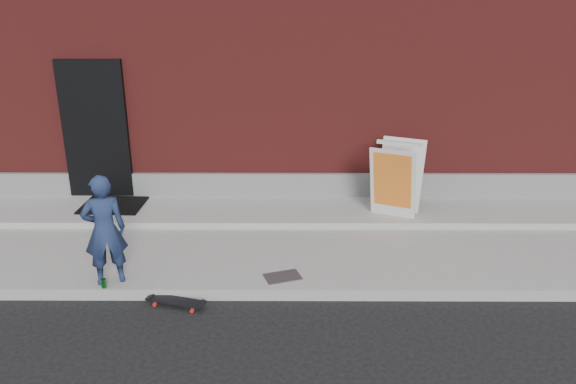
{
  "coord_description": "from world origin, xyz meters",
  "views": [
    {
      "loc": [
        0.57,
        -5.93,
        3.59
      ],
      "look_at": [
        0.54,
        0.8,
        1.12
      ],
      "focal_mm": 35.0,
      "sensor_mm": 36.0,
      "label": 1
    }
  ],
  "objects_px": {
    "skateboard": "(176,301)",
    "pizza_sign": "(396,178)",
    "soda_can": "(104,283)",
    "child": "(104,230)"
  },
  "relations": [
    {
      "from": "skateboard",
      "to": "pizza_sign",
      "type": "distance_m",
      "value": 3.86
    },
    {
      "from": "child",
      "to": "pizza_sign",
      "type": "distance_m",
      "value": 4.35
    },
    {
      "from": "child",
      "to": "soda_can",
      "type": "height_order",
      "value": "child"
    },
    {
      "from": "pizza_sign",
      "to": "soda_can",
      "type": "bearing_deg",
      "value": -150.92
    },
    {
      "from": "child",
      "to": "pizza_sign",
      "type": "height_order",
      "value": "child"
    },
    {
      "from": "child",
      "to": "pizza_sign",
      "type": "bearing_deg",
      "value": -173.32
    },
    {
      "from": "skateboard",
      "to": "pizza_sign",
      "type": "xyz_separation_m",
      "value": [
        2.99,
        2.33,
        0.76
      ]
    },
    {
      "from": "skateboard",
      "to": "pizza_sign",
      "type": "height_order",
      "value": "pizza_sign"
    },
    {
      "from": "skateboard",
      "to": "soda_can",
      "type": "relative_size",
      "value": 6.19
    },
    {
      "from": "pizza_sign",
      "to": "child",
      "type": "bearing_deg",
      "value": -152.43
    }
  ]
}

